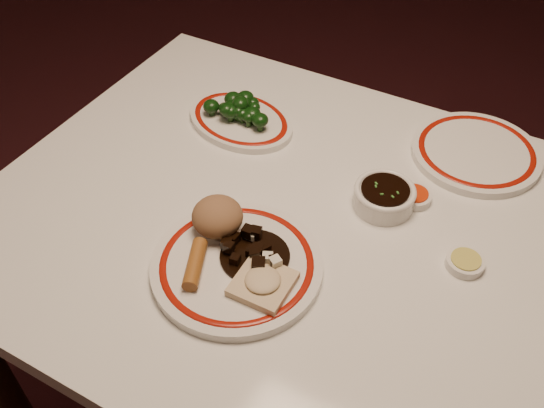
{
  "coord_description": "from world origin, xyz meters",
  "views": [
    {
      "loc": [
        0.29,
        -0.68,
        1.53
      ],
      "look_at": [
        -0.07,
        -0.03,
        0.8
      ],
      "focal_mm": 40.0,
      "sensor_mm": 36.0,
      "label": 1
    }
  ],
  "objects_px": {
    "broccoli_plate": "(241,120)",
    "broccoli_pile": "(239,108)",
    "soy_bowl": "(384,197)",
    "stirfry_heap": "(253,252)",
    "spring_roll": "(195,264)",
    "fried_wonton": "(263,283)",
    "main_plate": "(237,266)",
    "dining_table": "(311,259)",
    "rice_mound": "(217,217)"
  },
  "relations": [
    {
      "from": "broccoli_plate",
      "to": "broccoli_pile",
      "type": "distance_m",
      "value": 0.03
    },
    {
      "from": "main_plate",
      "to": "spring_roll",
      "type": "xyz_separation_m",
      "value": [
        -0.05,
        -0.04,
        0.02
      ]
    },
    {
      "from": "dining_table",
      "to": "spring_roll",
      "type": "distance_m",
      "value": 0.26
    },
    {
      "from": "rice_mound",
      "to": "soy_bowl",
      "type": "height_order",
      "value": "rice_mound"
    },
    {
      "from": "rice_mound",
      "to": "broccoli_plate",
      "type": "height_order",
      "value": "rice_mound"
    },
    {
      "from": "dining_table",
      "to": "spring_roll",
      "type": "bearing_deg",
      "value": -120.97
    },
    {
      "from": "stirfry_heap",
      "to": "broccoli_plate",
      "type": "distance_m",
      "value": 0.39
    },
    {
      "from": "main_plate",
      "to": "broccoli_plate",
      "type": "bearing_deg",
      "value": 120.15
    },
    {
      "from": "rice_mound",
      "to": "soy_bowl",
      "type": "xyz_separation_m",
      "value": [
        0.22,
        0.21,
        -0.03
      ]
    },
    {
      "from": "rice_mound",
      "to": "broccoli_pile",
      "type": "bearing_deg",
      "value": 114.71
    },
    {
      "from": "main_plate",
      "to": "rice_mound",
      "type": "height_order",
      "value": "rice_mound"
    },
    {
      "from": "spring_roll",
      "to": "soy_bowl",
      "type": "bearing_deg",
      "value": 32.21
    },
    {
      "from": "rice_mound",
      "to": "broccoli_plate",
      "type": "relative_size",
      "value": 0.32
    },
    {
      "from": "stirfry_heap",
      "to": "soy_bowl",
      "type": "xyz_separation_m",
      "value": [
        0.14,
        0.23,
        -0.01
      ]
    },
    {
      "from": "dining_table",
      "to": "main_plate",
      "type": "distance_m",
      "value": 0.19
    },
    {
      "from": "rice_mound",
      "to": "broccoli_pile",
      "type": "relative_size",
      "value": 0.58
    },
    {
      "from": "spring_roll",
      "to": "fried_wonton",
      "type": "height_order",
      "value": "same"
    },
    {
      "from": "broccoli_plate",
      "to": "main_plate",
      "type": "bearing_deg",
      "value": -59.85
    },
    {
      "from": "main_plate",
      "to": "broccoli_plate",
      "type": "xyz_separation_m",
      "value": [
        -0.2,
        0.35,
        -0.0
      ]
    },
    {
      "from": "soy_bowl",
      "to": "main_plate",
      "type": "bearing_deg",
      "value": -120.95
    },
    {
      "from": "stirfry_heap",
      "to": "broccoli_pile",
      "type": "xyz_separation_m",
      "value": [
        -0.22,
        0.32,
        0.01
      ]
    },
    {
      "from": "rice_mound",
      "to": "stirfry_heap",
      "type": "distance_m",
      "value": 0.09
    },
    {
      "from": "rice_mound",
      "to": "spring_roll",
      "type": "bearing_deg",
      "value": -80.72
    },
    {
      "from": "spring_roll",
      "to": "broccoli_plate",
      "type": "bearing_deg",
      "value": 87.54
    },
    {
      "from": "broccoli_plate",
      "to": "broccoli_pile",
      "type": "height_order",
      "value": "broccoli_pile"
    },
    {
      "from": "broccoli_plate",
      "to": "broccoli_pile",
      "type": "bearing_deg",
      "value": 159.84
    },
    {
      "from": "soy_bowl",
      "to": "broccoli_plate",
      "type": "bearing_deg",
      "value": 166.39
    },
    {
      "from": "soy_bowl",
      "to": "stirfry_heap",
      "type": "bearing_deg",
      "value": -120.83
    },
    {
      "from": "spring_roll",
      "to": "broccoli_pile",
      "type": "relative_size",
      "value": 0.62
    },
    {
      "from": "dining_table",
      "to": "stirfry_heap",
      "type": "relative_size",
      "value": 10.21
    },
    {
      "from": "fried_wonton",
      "to": "stirfry_heap",
      "type": "height_order",
      "value": "stirfry_heap"
    },
    {
      "from": "dining_table",
      "to": "fried_wonton",
      "type": "xyz_separation_m",
      "value": [
        -0.0,
        -0.17,
        0.12
      ]
    },
    {
      "from": "main_plate",
      "to": "stirfry_heap",
      "type": "relative_size",
      "value": 2.47
    },
    {
      "from": "dining_table",
      "to": "stirfry_heap",
      "type": "height_order",
      "value": "stirfry_heap"
    },
    {
      "from": "spring_roll",
      "to": "fried_wonton",
      "type": "distance_m",
      "value": 0.12
    },
    {
      "from": "spring_roll",
      "to": "main_plate",
      "type": "bearing_deg",
      "value": 16.85
    },
    {
      "from": "dining_table",
      "to": "main_plate",
      "type": "relative_size",
      "value": 4.13
    },
    {
      "from": "dining_table",
      "to": "fried_wonton",
      "type": "height_order",
      "value": "fried_wonton"
    },
    {
      "from": "spring_roll",
      "to": "broccoli_pile",
      "type": "distance_m",
      "value": 0.42
    },
    {
      "from": "rice_mound",
      "to": "fried_wonton",
      "type": "bearing_deg",
      "value": -28.91
    },
    {
      "from": "rice_mound",
      "to": "broccoli_pile",
      "type": "xyz_separation_m",
      "value": [
        -0.14,
        0.3,
        -0.01
      ]
    },
    {
      "from": "main_plate",
      "to": "fried_wonton",
      "type": "relative_size",
      "value": 3.24
    },
    {
      "from": "broccoli_plate",
      "to": "dining_table",
      "type": "bearing_deg",
      "value": -35.98
    },
    {
      "from": "main_plate",
      "to": "rice_mound",
      "type": "xyz_separation_m",
      "value": [
        -0.07,
        0.05,
        0.04
      ]
    },
    {
      "from": "fried_wonton",
      "to": "broccoli_pile",
      "type": "xyz_separation_m",
      "value": [
        -0.27,
        0.37,
        0.01
      ]
    },
    {
      "from": "stirfry_heap",
      "to": "soy_bowl",
      "type": "distance_m",
      "value": 0.27
    },
    {
      "from": "rice_mound",
      "to": "stirfry_heap",
      "type": "xyz_separation_m",
      "value": [
        0.08,
        -0.02,
        -0.02
      ]
    },
    {
      "from": "broccoli_pile",
      "to": "broccoli_plate",
      "type": "bearing_deg",
      "value": -20.16
    },
    {
      "from": "stirfry_heap",
      "to": "broccoli_pile",
      "type": "bearing_deg",
      "value": 124.52
    },
    {
      "from": "main_plate",
      "to": "broccoli_plate",
      "type": "distance_m",
      "value": 0.4
    }
  ]
}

